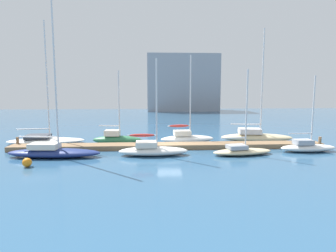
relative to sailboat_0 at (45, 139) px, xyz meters
The scene contains 15 objects.
ground_plane 13.72m from the sailboat_0, 14.00° to the right, with size 120.00×120.00×0.00m, color #2D567A.
dock_pier 13.72m from the sailboat_0, 14.00° to the right, with size 31.00×1.98×0.47m, color #846647.
dock_piling_near_end 3.06m from the sailboat_0, 125.93° to the right, with size 0.28×0.28×1.14m, color #846647.
dock_piling_far_end 28.71m from the sailboat_0, ahead, with size 0.28×0.28×1.14m, color #846647.
sailboat_0 is the anchor object (origin of this frame).
sailboat_1 7.18m from the sailboat_0, 65.54° to the right, with size 8.17×2.66×13.53m.
sailboat_2 7.86m from the sailboat_0, ahead, with size 5.37×2.00×7.83m.
sailboat_3 13.21m from the sailboat_0, 28.71° to the right, with size 6.19×2.07×8.52m.
sailboat_4 15.43m from the sailboat_0, ahead, with size 6.11×2.53×9.50m.
sailboat_5 20.73m from the sailboat_0, 18.63° to the right, with size 5.73×2.63×7.63m.
sailboat_6 23.35m from the sailboat_0, ahead, with size 8.20×3.43×12.46m.
sailboat_7 26.90m from the sailboat_0, 12.23° to the right, with size 5.37×1.84×7.13m.
mooring_buoy_orange 9.89m from the sailboat_0, 77.93° to the right, with size 0.70×0.70×0.70m, color orange.
mooring_buoy_red 4.10m from the sailboat_0, 115.23° to the left, with size 0.50×0.50×0.50m, color red.
harbor_building_distant 53.79m from the sailboat_0, 67.42° to the left, with size 19.47×9.41×15.37m, color #9399A3.
Camera 1 is at (-1.87, -28.26, 5.83)m, focal length 30.76 mm.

